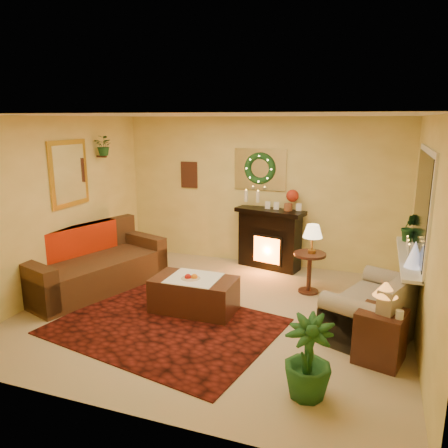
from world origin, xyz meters
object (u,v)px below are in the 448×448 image
(loveseat, at_px, (378,300))
(coffee_table, at_px, (194,296))
(side_table_round, at_px, (309,272))
(end_table_square, at_px, (380,338))
(sofa, at_px, (94,262))
(fireplace, at_px, (270,237))

(loveseat, height_order, coffee_table, loveseat)
(side_table_round, relative_size, coffee_table, 0.55)
(loveseat, bearing_deg, side_table_round, 156.14)
(end_table_square, bearing_deg, loveseat, 93.75)
(sofa, xyz_separation_m, coffee_table, (1.76, -0.23, -0.22))
(end_table_square, bearing_deg, sofa, 170.14)
(fireplace, relative_size, side_table_round, 1.73)
(sofa, xyz_separation_m, loveseat, (4.10, -0.05, -0.01))
(end_table_square, relative_size, coffee_table, 0.52)
(sofa, distance_m, side_table_round, 3.27)
(fireplace, xyz_separation_m, end_table_square, (1.86, -2.60, -0.28))
(loveseat, bearing_deg, fireplace, 155.25)
(fireplace, relative_size, coffee_table, 0.95)
(side_table_round, bearing_deg, sofa, -162.96)
(sofa, bearing_deg, side_table_round, 35.56)
(fireplace, bearing_deg, end_table_square, -41.04)
(sofa, xyz_separation_m, side_table_round, (3.12, 0.96, -0.10))
(loveseat, relative_size, end_table_square, 2.50)
(sofa, relative_size, coffee_table, 1.94)
(coffee_table, bearing_deg, sofa, 172.57)
(end_table_square, xyz_separation_m, coffee_table, (-2.38, 0.49, -0.06))
(loveseat, xyz_separation_m, coffee_table, (-2.34, -0.18, -0.21))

